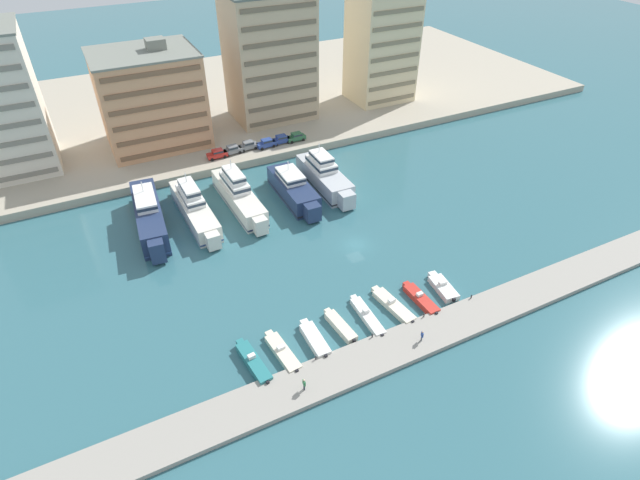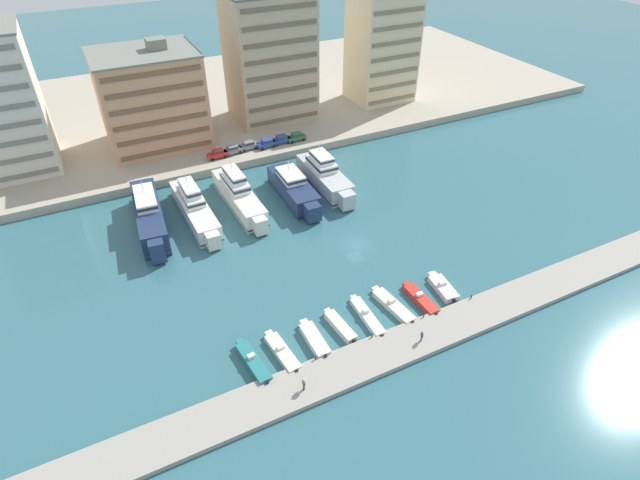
{
  "view_description": "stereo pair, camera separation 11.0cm",
  "coord_description": "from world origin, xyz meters",
  "px_view_note": "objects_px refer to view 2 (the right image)",
  "views": [
    {
      "loc": [
        -33.95,
        -54.81,
        49.31
      ],
      "look_at": [
        -6.11,
        0.85,
        2.5
      ],
      "focal_mm": 28.0,
      "sensor_mm": 36.0,
      "label": 1
    },
    {
      "loc": [
        -33.86,
        -54.86,
        49.31
      ],
      "look_at": [
        -6.11,
        0.85,
        2.5
      ],
      "focal_mm": 28.0,
      "sensor_mm": 36.0,
      "label": 2
    }
  ],
  "objects_px": {
    "motorboat_cream_left": "(282,352)",
    "motorboat_cream_center_right": "(393,305)",
    "car_green_center_right": "(296,137)",
    "car_blue_center": "(281,139)",
    "motorboat_white_mid_left": "(314,339)",
    "motorboat_white_center": "(367,316)",
    "yacht_silver_center": "(325,176)",
    "car_red_far_left": "(218,153)",
    "car_grey_left": "(232,149)",
    "car_grey_mid_left": "(248,145)",
    "pedestrian_mid_deck": "(422,335)",
    "motorboat_red_mid_right": "(420,299)",
    "motorboat_white_right": "(443,287)",
    "car_blue_center_left": "(267,143)",
    "motorboat_teal_far_left": "(253,362)",
    "pedestrian_near_edge": "(304,384)",
    "yacht_navy_far_left": "(149,216)",
    "yacht_ivory_mid_left": "(239,195)",
    "motorboat_cream_center_left": "(340,326)",
    "yacht_ivory_left": "(194,207)",
    "yacht_navy_center_left": "(294,189)"
  },
  "relations": [
    {
      "from": "motorboat_cream_left",
      "to": "motorboat_cream_center_right",
      "type": "bearing_deg",
      "value": 2.69
    },
    {
      "from": "car_green_center_right",
      "to": "car_blue_center",
      "type": "bearing_deg",
      "value": 174.72
    },
    {
      "from": "motorboat_white_mid_left",
      "to": "motorboat_white_center",
      "type": "bearing_deg",
      "value": 4.17
    },
    {
      "from": "yacht_silver_center",
      "to": "car_red_far_left",
      "type": "height_order",
      "value": "yacht_silver_center"
    },
    {
      "from": "car_grey_left",
      "to": "car_grey_mid_left",
      "type": "bearing_deg",
      "value": 7.27
    },
    {
      "from": "car_red_far_left",
      "to": "pedestrian_mid_deck",
      "type": "bearing_deg",
      "value": -81.45
    },
    {
      "from": "motorboat_white_center",
      "to": "motorboat_red_mid_right",
      "type": "height_order",
      "value": "motorboat_white_center"
    },
    {
      "from": "motorboat_white_right",
      "to": "car_blue_center",
      "type": "distance_m",
      "value": 51.53
    },
    {
      "from": "motorboat_cream_left",
      "to": "pedestrian_mid_deck",
      "type": "height_order",
      "value": "pedestrian_mid_deck"
    },
    {
      "from": "motorboat_white_center",
      "to": "car_blue_center_left",
      "type": "bearing_deg",
      "value": 83.53
    },
    {
      "from": "motorboat_teal_far_left",
      "to": "car_grey_mid_left",
      "type": "relative_size",
      "value": 1.9
    },
    {
      "from": "motorboat_white_right",
      "to": "car_blue_center_left",
      "type": "height_order",
      "value": "car_blue_center_left"
    },
    {
      "from": "motorboat_white_center",
      "to": "pedestrian_near_edge",
      "type": "xyz_separation_m",
      "value": [
        -12.71,
        -7.05,
        1.3
      ]
    },
    {
      "from": "yacht_navy_far_left",
      "to": "motorboat_white_right",
      "type": "relative_size",
      "value": 3.35
    },
    {
      "from": "car_blue_center",
      "to": "yacht_ivory_mid_left",
      "type": "bearing_deg",
      "value": -132.36
    },
    {
      "from": "yacht_navy_far_left",
      "to": "motorboat_white_mid_left",
      "type": "height_order",
      "value": "yacht_navy_far_left"
    },
    {
      "from": "motorboat_cream_center_left",
      "to": "motorboat_white_right",
      "type": "bearing_deg",
      "value": 0.3
    },
    {
      "from": "motorboat_cream_center_right",
      "to": "car_red_far_left",
      "type": "distance_m",
      "value": 51.79
    },
    {
      "from": "motorboat_white_center",
      "to": "car_blue_center_left",
      "type": "distance_m",
      "value": 51.46
    },
    {
      "from": "motorboat_red_mid_right",
      "to": "car_blue_center_left",
      "type": "bearing_deg",
      "value": 92.94
    },
    {
      "from": "yacht_ivory_left",
      "to": "motorboat_white_center",
      "type": "bearing_deg",
      "value": -67.38
    },
    {
      "from": "yacht_silver_center",
      "to": "motorboat_cream_left",
      "type": "relative_size",
      "value": 2.44
    },
    {
      "from": "car_blue_center_left",
      "to": "motorboat_red_mid_right",
      "type": "bearing_deg",
      "value": -87.06
    },
    {
      "from": "yacht_navy_center_left",
      "to": "motorboat_teal_far_left",
      "type": "relative_size",
      "value": 2.24
    },
    {
      "from": "motorboat_white_center",
      "to": "pedestrian_mid_deck",
      "type": "relative_size",
      "value": 4.97
    },
    {
      "from": "car_grey_left",
      "to": "pedestrian_near_edge",
      "type": "xyz_separation_m",
      "value": [
        -11.08,
        -58.48,
        -0.88
      ]
    },
    {
      "from": "yacht_navy_center_left",
      "to": "pedestrian_mid_deck",
      "type": "relative_size",
      "value": 10.51
    },
    {
      "from": "car_grey_mid_left",
      "to": "motorboat_cream_center_right",
      "type": "bearing_deg",
      "value": -87.44
    },
    {
      "from": "motorboat_cream_center_left",
      "to": "car_grey_left",
      "type": "relative_size",
      "value": 1.61
    },
    {
      "from": "yacht_ivory_left",
      "to": "motorboat_white_center",
      "type": "height_order",
      "value": "yacht_ivory_left"
    },
    {
      "from": "motorboat_white_center",
      "to": "car_red_far_left",
      "type": "relative_size",
      "value": 2.05
    },
    {
      "from": "car_grey_mid_left",
      "to": "car_green_center_right",
      "type": "relative_size",
      "value": 1.01
    },
    {
      "from": "yacht_navy_far_left",
      "to": "car_grey_mid_left",
      "type": "distance_m",
      "value": 29.25
    },
    {
      "from": "car_red_far_left",
      "to": "pedestrian_near_edge",
      "type": "height_order",
      "value": "car_red_far_left"
    },
    {
      "from": "car_blue_center_left",
      "to": "motorboat_white_right",
      "type": "bearing_deg",
      "value": -82.22
    },
    {
      "from": "motorboat_cream_center_right",
      "to": "car_blue_center_left",
      "type": "bearing_deg",
      "value": 88.31
    },
    {
      "from": "motorboat_cream_center_right",
      "to": "motorboat_red_mid_right",
      "type": "distance_m",
      "value": 4.21
    },
    {
      "from": "yacht_silver_center",
      "to": "car_green_center_right",
      "type": "distance_m",
      "value": 17.44
    },
    {
      "from": "yacht_navy_center_left",
      "to": "motorboat_red_mid_right",
      "type": "height_order",
      "value": "yacht_navy_center_left"
    },
    {
      "from": "yacht_navy_far_left",
      "to": "motorboat_white_right",
      "type": "distance_m",
      "value": 49.02
    },
    {
      "from": "yacht_navy_far_left",
      "to": "pedestrian_near_edge",
      "type": "relative_size",
      "value": 12.27
    },
    {
      "from": "yacht_ivory_mid_left",
      "to": "car_red_far_left",
      "type": "bearing_deg",
      "value": 85.76
    },
    {
      "from": "motorboat_teal_far_left",
      "to": "pedestrian_near_edge",
      "type": "relative_size",
      "value": 4.49
    },
    {
      "from": "yacht_navy_far_left",
      "to": "yacht_ivory_mid_left",
      "type": "distance_m",
      "value": 15.64
    },
    {
      "from": "yacht_ivory_mid_left",
      "to": "motorboat_white_center",
      "type": "height_order",
      "value": "yacht_ivory_mid_left"
    },
    {
      "from": "motorboat_cream_center_left",
      "to": "motorboat_red_mid_right",
      "type": "distance_m",
      "value": 12.61
    },
    {
      "from": "yacht_navy_far_left",
      "to": "pedestrian_near_edge",
      "type": "bearing_deg",
      "value": -77.8
    },
    {
      "from": "car_green_center_right",
      "to": "pedestrian_near_edge",
      "type": "bearing_deg",
      "value": -113.59
    },
    {
      "from": "motorboat_white_right",
      "to": "car_blue_center_left",
      "type": "distance_m",
      "value": 51.52
    },
    {
      "from": "car_red_far_left",
      "to": "car_green_center_right",
      "type": "bearing_deg",
      "value": 0.11
    }
  ]
}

